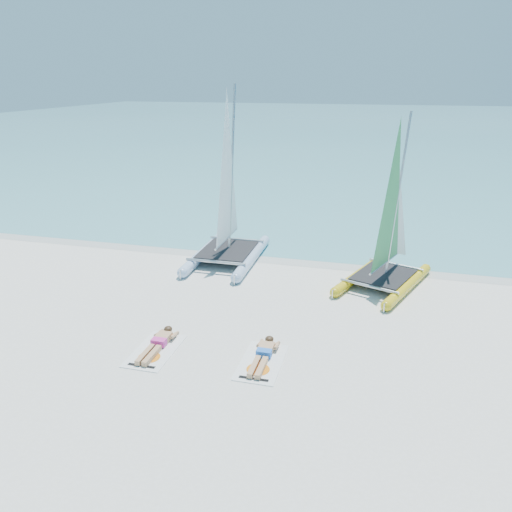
{
  "coord_description": "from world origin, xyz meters",
  "views": [
    {
      "loc": [
        2.7,
        -12.07,
        6.53
      ],
      "look_at": [
        -0.78,
        1.2,
        1.59
      ],
      "focal_mm": 35.0,
      "sensor_mm": 36.0,
      "label": 1
    }
  ],
  "objects_px": {
    "towel_a": "(155,351)",
    "catamaran_yellow": "(392,230)",
    "towel_b": "(262,362)",
    "sunbather_b": "(264,354)",
    "sunbather_a": "(158,343)",
    "catamaran_blue": "(227,209)"
  },
  "relations": [
    {
      "from": "towel_a",
      "to": "sunbather_b",
      "type": "distance_m",
      "value": 2.76
    },
    {
      "from": "catamaran_yellow",
      "to": "sunbather_a",
      "type": "xyz_separation_m",
      "value": [
        -5.62,
        -6.07,
        -1.68
      ]
    },
    {
      "from": "towel_b",
      "to": "sunbather_b",
      "type": "xyz_separation_m",
      "value": [
        0.0,
        0.19,
        0.11
      ]
    },
    {
      "from": "catamaran_blue",
      "to": "sunbather_a",
      "type": "height_order",
      "value": "catamaran_blue"
    },
    {
      "from": "towel_b",
      "to": "catamaran_yellow",
      "type": "bearing_deg",
      "value": 64.74
    },
    {
      "from": "catamaran_blue",
      "to": "towel_b",
      "type": "relative_size",
      "value": 3.53
    },
    {
      "from": "catamaran_yellow",
      "to": "sunbather_a",
      "type": "height_order",
      "value": "catamaran_yellow"
    },
    {
      "from": "towel_a",
      "to": "towel_b",
      "type": "relative_size",
      "value": 1.0
    },
    {
      "from": "catamaran_yellow",
      "to": "sunbather_b",
      "type": "height_order",
      "value": "catamaran_yellow"
    },
    {
      "from": "catamaran_blue",
      "to": "sunbather_b",
      "type": "xyz_separation_m",
      "value": [
        3.01,
        -6.58,
        -1.83
      ]
    },
    {
      "from": "catamaran_yellow",
      "to": "towel_a",
      "type": "relative_size",
      "value": 3.09
    },
    {
      "from": "catamaran_blue",
      "to": "sunbather_a",
      "type": "bearing_deg",
      "value": -88.18
    },
    {
      "from": "sunbather_a",
      "to": "catamaran_yellow",
      "type": "bearing_deg",
      "value": 47.22
    },
    {
      "from": "towel_a",
      "to": "catamaran_blue",
      "type": "bearing_deg",
      "value": 92.25
    },
    {
      "from": "towel_a",
      "to": "sunbather_b",
      "type": "bearing_deg",
      "value": 7.27
    },
    {
      "from": "towel_a",
      "to": "catamaran_yellow",
      "type": "bearing_deg",
      "value": 48.11
    },
    {
      "from": "catamaran_blue",
      "to": "sunbather_a",
      "type": "xyz_separation_m",
      "value": [
        0.27,
        -6.74,
        -1.83
      ]
    },
    {
      "from": "sunbather_b",
      "to": "catamaran_yellow",
      "type": "bearing_deg",
      "value": 64.02
    },
    {
      "from": "towel_b",
      "to": "sunbather_b",
      "type": "height_order",
      "value": "sunbather_b"
    },
    {
      "from": "catamaran_blue",
      "to": "catamaran_yellow",
      "type": "relative_size",
      "value": 1.14
    },
    {
      "from": "catamaran_yellow",
      "to": "towel_b",
      "type": "height_order",
      "value": "catamaran_yellow"
    },
    {
      "from": "towel_a",
      "to": "sunbather_a",
      "type": "bearing_deg",
      "value": 90.0
    }
  ]
}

